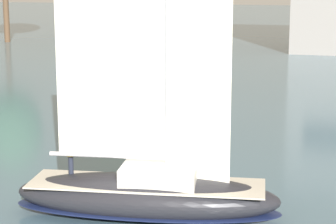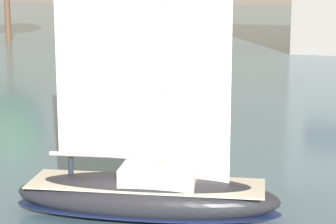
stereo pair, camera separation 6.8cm
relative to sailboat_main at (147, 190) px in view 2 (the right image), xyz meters
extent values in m
plane|color=slate|center=(-0.01, 0.00, -1.11)|extent=(400.00, 400.00, 0.00)
cylinder|color=brown|center=(-40.38, 61.10, 3.91)|extent=(0.80, 0.80, 10.04)
cylinder|color=brown|center=(-23.77, 56.82, 2.08)|extent=(0.51, 0.51, 6.37)
ellipsoid|color=#232328|center=(-0.01, 0.00, -0.25)|extent=(10.42, 4.15, 1.72)
ellipsoid|color=#19234C|center=(-0.01, 0.00, -0.72)|extent=(10.53, 4.20, 0.21)
cube|color=beige|center=(-0.01, 0.00, 0.26)|extent=(9.16, 3.54, 0.06)
cube|color=beige|center=(0.49, 0.06, 0.64)|extent=(3.08, 2.34, 0.71)
cylinder|color=silver|center=(0.79, 0.10, 6.62)|extent=(0.20, 0.20, 12.67)
cylinder|color=silver|center=(-1.47, -0.20, 1.30)|extent=(4.54, 0.77, 0.17)
cube|color=silver|center=(-1.29, -0.17, 6.50)|extent=(4.16, 0.58, 10.39)
cube|color=silver|center=(1.99, 0.27, 3.77)|extent=(2.21, 0.32, 6.97)
cylinder|color=#232838|center=(-3.07, -0.07, 0.71)|extent=(0.22, 0.22, 0.85)
cylinder|color=gold|center=(-3.07, -0.07, 1.46)|extent=(0.38, 0.38, 0.65)
sphere|color=tan|center=(-3.07, -0.07, 1.91)|extent=(0.24, 0.24, 0.24)
ellipsoid|color=navy|center=(-11.36, 39.45, -0.52)|extent=(6.77, 5.48, 1.17)
ellipsoid|color=#19234C|center=(-11.36, 39.45, -0.84)|extent=(6.84, 5.54, 0.14)
cube|color=beige|center=(-11.36, 39.45, -0.17)|extent=(5.92, 4.76, 0.06)
cube|color=#333D4C|center=(-11.65, 39.65, 0.10)|extent=(2.35, 2.20, 0.48)
cylinder|color=silver|center=(-11.82, 39.76, 4.16)|extent=(0.14, 0.14, 8.61)
cylinder|color=silver|center=(-10.54, 38.89, 0.55)|extent=(2.62, 1.85, 0.12)
cube|color=white|center=(-10.64, 38.96, 4.08)|extent=(2.37, 1.64, 7.06)
cube|color=white|center=(-12.52, 40.25, 2.23)|extent=(1.26, 0.88, 4.73)
ellipsoid|color=#232328|center=(-4.39, 13.24, -0.44)|extent=(5.26, 8.09, 1.34)
ellipsoid|color=#19234C|center=(-4.39, 13.24, -0.81)|extent=(5.31, 8.17, 0.16)
cube|color=beige|center=(-4.39, 13.24, -0.04)|extent=(4.55, 7.08, 0.06)
cube|color=silver|center=(-4.55, 13.60, 0.27)|extent=(2.32, 2.65, 0.55)
cylinder|color=silver|center=(-4.65, 13.82, 4.91)|extent=(0.16, 0.16, 9.85)
cylinder|color=silver|center=(-3.92, 12.20, 0.78)|extent=(1.59, 3.28, 0.13)
cylinder|color=white|center=(-3.92, 12.20, 0.87)|extent=(1.51, 2.99, 0.21)
camera|label=1|loc=(7.26, -22.61, 7.92)|focal=70.00mm
camera|label=2|loc=(7.33, -22.59, 7.92)|focal=70.00mm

